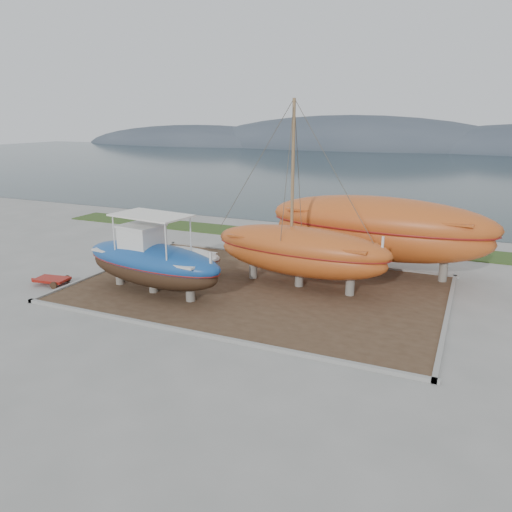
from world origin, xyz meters
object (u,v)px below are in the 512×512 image
at_px(white_dinghy, 184,260).
at_px(orange_bare_hull, 377,236).
at_px(blue_caique, 152,254).
at_px(red_trailer, 52,281).
at_px(orange_sailboat, 301,197).

relative_size(white_dinghy, orange_bare_hull, 0.37).
height_order(white_dinghy, orange_bare_hull, orange_bare_hull).
relative_size(blue_caique, white_dinghy, 1.77).
bearing_deg(red_trailer, orange_sailboat, 13.42).
height_order(orange_sailboat, red_trailer, orange_sailboat).
xyz_separation_m(blue_caique, white_dinghy, (-0.39, 3.45, -1.28)).
xyz_separation_m(white_dinghy, orange_sailboat, (6.73, 0.38, 3.96)).
height_order(blue_caique, white_dinghy, blue_caique).
bearing_deg(white_dinghy, blue_caique, -82.81).
distance_m(blue_caique, orange_bare_hull, 12.34).
bearing_deg(blue_caique, orange_sailboat, 38.96).
bearing_deg(red_trailer, orange_bare_hull, 22.12).
xyz_separation_m(blue_caique, orange_sailboat, (6.34, 3.82, 2.69)).
relative_size(blue_caique, orange_bare_hull, 0.65).
xyz_separation_m(orange_sailboat, red_trailer, (-11.98, -4.93, -4.54)).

